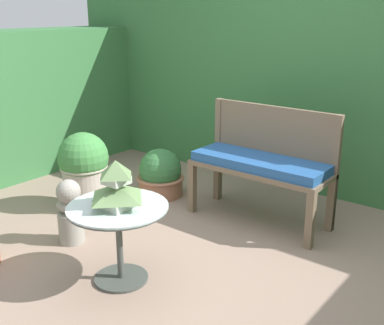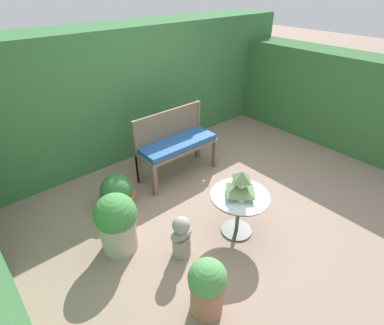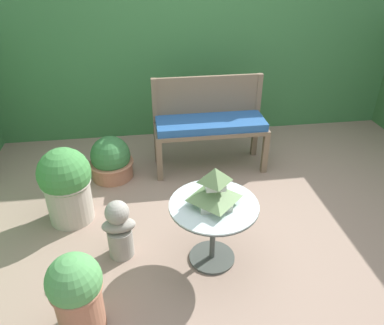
# 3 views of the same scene
# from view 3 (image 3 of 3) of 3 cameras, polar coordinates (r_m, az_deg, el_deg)

# --- Properties ---
(ground) EXTENTS (30.00, 30.00, 0.00)m
(ground) POSITION_cam_3_polar(r_m,az_deg,el_deg) (3.49, 6.12, -8.88)
(ground) COLOR gray
(foliage_hedge_back) EXTENTS (6.40, 0.91, 2.01)m
(foliage_hedge_back) POSITION_cam_3_polar(r_m,az_deg,el_deg) (5.15, 0.39, 17.19)
(foliage_hedge_back) COLOR #38703D
(foliage_hedge_back) RESTS_ON ground
(garden_bench) EXTENTS (1.20, 0.46, 0.58)m
(garden_bench) POSITION_cam_3_polar(r_m,az_deg,el_deg) (4.04, 2.81, 5.37)
(garden_bench) COLOR brown
(garden_bench) RESTS_ON ground
(bench_backrest) EXTENTS (1.20, 0.06, 0.98)m
(bench_backrest) POSITION_cam_3_polar(r_m,az_deg,el_deg) (4.14, 2.35, 9.32)
(bench_backrest) COLOR brown
(bench_backrest) RESTS_ON ground
(patio_table) EXTENTS (0.67, 0.67, 0.55)m
(patio_table) POSITION_cam_3_polar(r_m,az_deg,el_deg) (2.85, 3.29, -8.21)
(patio_table) COLOR #424742
(patio_table) RESTS_ON ground
(pagoda_birdhouse) EXTENTS (0.31, 0.31, 0.31)m
(pagoda_birdhouse) POSITION_cam_3_polar(r_m,az_deg,el_deg) (2.70, 3.44, -4.11)
(pagoda_birdhouse) COLOR #B2BCA8
(pagoda_birdhouse) RESTS_ON patio_table
(garden_bust) EXTENTS (0.27, 0.20, 0.52)m
(garden_bust) POSITION_cam_3_polar(r_m,az_deg,el_deg) (3.05, -11.03, -9.96)
(garden_bust) COLOR gray
(garden_bust) RESTS_ON ground
(potted_plant_bench_right) EXTENTS (0.47, 0.47, 0.47)m
(potted_plant_bench_right) POSITION_cam_3_polar(r_m,az_deg,el_deg) (4.07, -12.24, 0.36)
(potted_plant_bench_right) COLOR #9E664C
(potted_plant_bench_right) RESTS_ON ground
(potted_plant_hedge_corner) EXTENTS (0.46, 0.46, 0.71)m
(potted_plant_hedge_corner) POSITION_cam_3_polar(r_m,az_deg,el_deg) (3.47, -18.60, -3.15)
(potted_plant_hedge_corner) COLOR #ADA393
(potted_plant_hedge_corner) RESTS_ON ground
(potted_plant_table_near) EXTENTS (0.35, 0.35, 0.62)m
(potted_plant_table_near) POSITION_cam_3_polar(r_m,az_deg,el_deg) (2.57, -17.15, -18.47)
(potted_plant_table_near) COLOR #9E664C
(potted_plant_table_near) RESTS_ON ground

